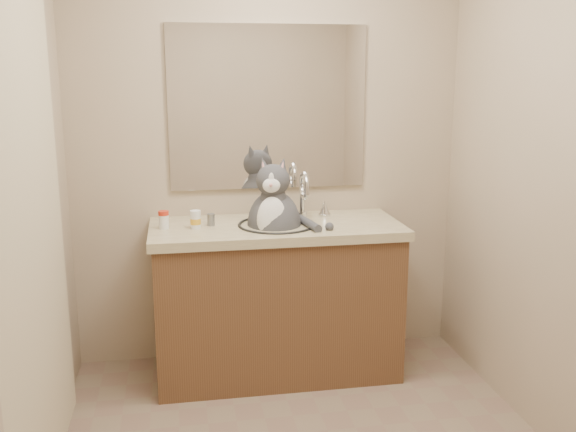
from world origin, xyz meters
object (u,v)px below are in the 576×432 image
(pill_bottle_orange, at_px, (195,220))
(pill_bottle_redcap, at_px, (164,220))
(grey_canister, at_px, (211,220))
(cat, at_px, (274,220))

(pill_bottle_orange, bearing_deg, pill_bottle_redcap, 171.66)
(pill_bottle_redcap, bearing_deg, grey_canister, 5.98)
(pill_bottle_orange, distance_m, grey_canister, 0.10)
(cat, xyz_separation_m, grey_canister, (-0.33, 0.05, 0.01))
(grey_canister, bearing_deg, pill_bottle_redcap, -174.02)
(pill_bottle_redcap, relative_size, grey_canister, 1.47)
(pill_bottle_redcap, bearing_deg, cat, -1.99)
(grey_canister, bearing_deg, cat, -7.85)
(pill_bottle_redcap, xyz_separation_m, pill_bottle_orange, (0.16, -0.02, -0.00))
(pill_bottle_redcap, height_order, pill_bottle_orange, pill_bottle_orange)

